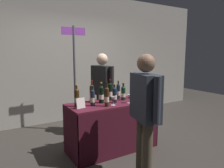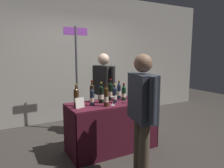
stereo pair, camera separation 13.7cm
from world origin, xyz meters
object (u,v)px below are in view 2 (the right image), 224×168
object	(u,v)px
tasting_table	(112,118)
wine_glass_mid	(130,97)
wine_glass_near_vendor	(113,99)
display_bottle_0	(110,91)
booth_signpost	(77,69)
featured_wine_bottle	(135,91)
vendor_presenter	(104,87)
taster_foreground_right	(142,107)

from	to	relation	value
tasting_table	wine_glass_mid	xyz separation A→B (m)	(0.22, -0.18, 0.36)
tasting_table	wine_glass_near_vendor	world-z (taller)	wine_glass_near_vendor
display_bottle_0	booth_signpost	world-z (taller)	booth_signpost
display_bottle_0	wine_glass_near_vendor	world-z (taller)	display_bottle_0
featured_wine_bottle	vendor_presenter	world-z (taller)	vendor_presenter
featured_wine_bottle	wine_glass_near_vendor	bearing A→B (deg)	-158.49
wine_glass_mid	booth_signpost	size ratio (longest dim) A/B	0.06
wine_glass_mid	vendor_presenter	distance (m)	0.85
tasting_table	featured_wine_bottle	bearing A→B (deg)	6.22
wine_glass_mid	booth_signpost	world-z (taller)	booth_signpost
tasting_table	vendor_presenter	bearing A→B (deg)	74.76
tasting_table	taster_foreground_right	bearing A→B (deg)	-96.42
featured_wine_bottle	vendor_presenter	bearing A→B (deg)	115.90
wine_glass_near_vendor	booth_signpost	world-z (taller)	booth_signpost
featured_wine_bottle	booth_signpost	size ratio (longest dim) A/B	0.15
wine_glass_mid	taster_foreground_right	distance (m)	0.83
featured_wine_bottle	wine_glass_near_vendor	world-z (taller)	featured_wine_bottle
wine_glass_mid	vendor_presenter	bearing A→B (deg)	92.37
wine_glass_near_vendor	wine_glass_mid	xyz separation A→B (m)	(0.30, -0.01, 0.01)
wine_glass_near_vendor	taster_foreground_right	distance (m)	0.78
vendor_presenter	taster_foreground_right	xyz separation A→B (m)	(-0.29, -1.61, 0.00)
tasting_table	display_bottle_0	bearing A→B (deg)	70.39
wine_glass_near_vendor	booth_signpost	size ratio (longest dim) A/B	0.06
display_bottle_0	wine_glass_mid	bearing A→B (deg)	-64.50
wine_glass_mid	featured_wine_bottle	bearing A→B (deg)	41.61
booth_signpost	featured_wine_bottle	bearing A→B (deg)	-56.81
wine_glass_mid	taster_foreground_right	bearing A→B (deg)	-112.93
display_bottle_0	taster_foreground_right	bearing A→B (deg)	-98.37
taster_foreground_right	booth_signpost	distance (m)	2.07
display_bottle_0	vendor_presenter	xyz separation A→B (m)	(0.13, 0.51, -0.00)
booth_signpost	vendor_presenter	bearing A→B (deg)	-48.25
tasting_table	wine_glass_near_vendor	bearing A→B (deg)	-115.36
tasting_table	wine_glass_near_vendor	size ratio (longest dim) A/B	10.84
wine_glass_near_vendor	vendor_presenter	distance (m)	0.88
wine_glass_near_vendor	wine_glass_mid	size ratio (longest dim) A/B	0.97
display_bottle_0	wine_glass_mid	world-z (taller)	display_bottle_0
tasting_table	wine_glass_near_vendor	xyz separation A→B (m)	(-0.08, -0.17, 0.36)
featured_wine_bottle	wine_glass_near_vendor	xyz separation A→B (m)	(-0.56, -0.22, -0.03)
wine_glass_near_vendor	featured_wine_bottle	bearing A→B (deg)	21.51
display_bottle_0	wine_glass_near_vendor	xyz separation A→B (m)	(-0.14, -0.32, -0.06)
wine_glass_near_vendor	booth_signpost	distance (m)	1.33
wine_glass_near_vendor	display_bottle_0	bearing A→B (deg)	67.35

